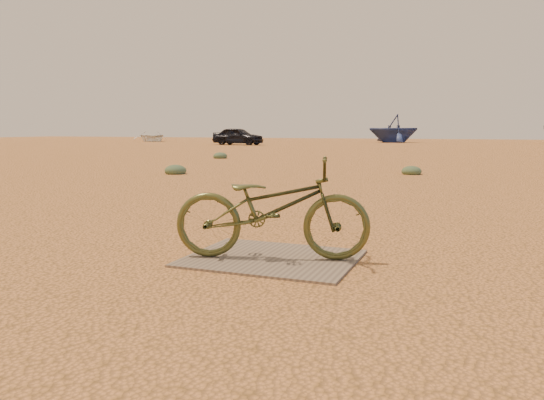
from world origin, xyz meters
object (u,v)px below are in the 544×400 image
(bicycle, at_px, (272,208))
(boat_far_left, at_px, (394,128))
(boat_near_left, at_px, (152,136))
(car, at_px, (238,136))
(plywood_board, at_px, (272,258))

(bicycle, bearing_deg, boat_far_left, -8.71)
(bicycle, distance_m, boat_near_left, 47.31)
(car, xyz_separation_m, boat_far_left, (9.80, 11.14, 0.58))
(plywood_board, bearing_deg, car, 115.52)
(boat_far_left, bearing_deg, plywood_board, -30.96)
(boat_far_left, bearing_deg, boat_near_left, -117.08)
(plywood_board, height_order, boat_far_left, boat_far_left)
(boat_near_left, bearing_deg, plywood_board, -94.97)
(boat_near_left, relative_size, boat_far_left, 0.98)
(car, relative_size, boat_far_left, 0.81)
(plywood_board, height_order, boat_near_left, boat_near_left)
(car, bearing_deg, bicycle, -152.06)
(boat_near_left, xyz_separation_m, boat_far_left, (22.04, 4.27, 0.76))
(plywood_board, height_order, car, car)
(car, distance_m, boat_far_left, 14.85)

